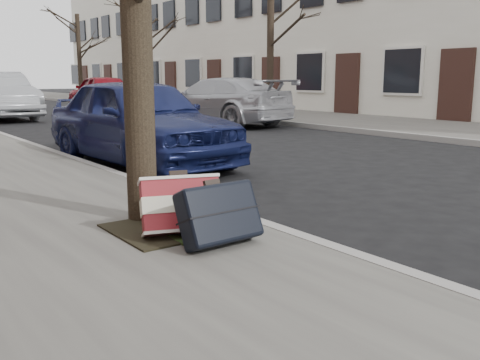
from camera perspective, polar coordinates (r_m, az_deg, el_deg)
ground at (r=4.90m, az=20.88°, el=-5.51°), size 120.00×120.00×0.00m
far_sidewalk at (r=21.13m, az=-2.60°, el=7.49°), size 4.00×70.00×0.12m
house_far at (r=25.32m, az=6.48°, el=16.02°), size 6.70×40.00×7.20m
dirt_patch at (r=4.36m, az=-7.72°, el=-5.11°), size 0.85×0.85×0.02m
suitcase_red at (r=4.14m, az=-6.31°, el=-2.75°), size 0.67×0.51×0.46m
suitcase_navy at (r=3.86m, az=-2.25°, el=-3.60°), size 0.62×0.37×0.47m
car_near_front at (r=8.35m, az=-10.69°, el=6.27°), size 1.77×4.02×1.35m
car_far_front at (r=15.12m, az=-2.32°, el=8.38°), size 2.68×4.78×1.31m
car_far_back at (r=23.02m, az=-14.70°, el=9.06°), size 1.84×4.24×1.42m
tree_far_a at (r=17.58m, az=3.27°, el=15.89°), size 0.22×0.22×5.46m
tree_far_b at (r=24.78m, az=-9.96°, el=13.84°), size 0.22×0.22×5.06m
tree_far_c at (r=32.40m, az=-16.77°, el=12.48°), size 0.24×0.24×4.67m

